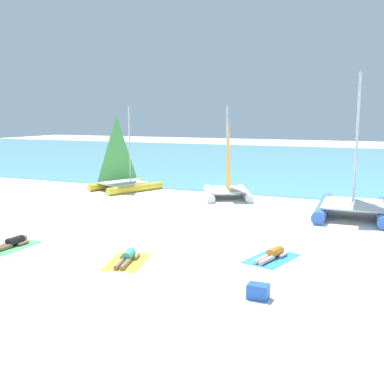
{
  "coord_description": "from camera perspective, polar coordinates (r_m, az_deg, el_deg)",
  "views": [
    {
      "loc": [
        7.57,
        -11.73,
        4.37
      ],
      "look_at": [
        0.0,
        5.72,
        1.2
      ],
      "focal_mm": 43.65,
      "sensor_mm": 36.0,
      "label": 1
    }
  ],
  "objects": [
    {
      "name": "sailboat_yellow",
      "position": [
        27.4,
        -8.36,
        1.71
      ],
      "size": [
        3.63,
        4.34,
        4.84
      ],
      "rotation": [
        0.0,
        0.0,
        -0.4
      ],
      "color": "yellow",
      "rests_on": "ground"
    },
    {
      "name": "sunbather_left",
      "position": [
        16.8,
        -21.13,
        -5.8
      ],
      "size": [
        0.55,
        1.56,
        0.3
      ],
      "rotation": [
        0.0,
        0.0,
        -0.02
      ],
      "color": "black",
      "rests_on": "towel_left"
    },
    {
      "name": "sailboat_blue",
      "position": [
        21.18,
        19.1,
        -0.45
      ],
      "size": [
        3.22,
        4.85,
        6.15
      ],
      "rotation": [
        0.0,
        0.0,
        0.05
      ],
      "color": "blue",
      "rests_on": "ground"
    },
    {
      "name": "towel_left",
      "position": [
        16.79,
        -21.27,
        -6.27
      ],
      "size": [
        1.14,
        1.93,
        0.01
      ],
      "primitive_type": "cube",
      "rotation": [
        0.0,
        0.0,
        -0.02
      ],
      "color": "#4CB266",
      "rests_on": "ground"
    },
    {
      "name": "sailboat_white",
      "position": [
        24.82,
        4.33,
        0.97
      ],
      "size": [
        3.67,
        4.33,
        4.8
      ],
      "rotation": [
        0.0,
        0.0,
        0.43
      ],
      "color": "white",
      "rests_on": "ground"
    },
    {
      "name": "cooler_box",
      "position": [
        11.53,
        8.08,
        -11.94
      ],
      "size": [
        0.5,
        0.36,
        0.36
      ],
      "primitive_type": "cube",
      "color": "blue",
      "rests_on": "ground"
    },
    {
      "name": "towel_right",
      "position": [
        14.65,
        9.68,
        -8.01
      ],
      "size": [
        1.54,
        2.11,
        0.01
      ],
      "primitive_type": "cube",
      "rotation": [
        0.0,
        0.0,
        -0.25
      ],
      "color": "#338CD8",
      "rests_on": "ground"
    },
    {
      "name": "ground_plane",
      "position": [
        23.42,
        4.18,
        -1.32
      ],
      "size": [
        120.0,
        120.0,
        0.0
      ],
      "primitive_type": "plane",
      "color": "white"
    },
    {
      "name": "sunbather_middle",
      "position": [
        14.3,
        -7.91,
        -7.86
      ],
      "size": [
        0.79,
        1.55,
        0.3
      ],
      "rotation": [
        0.0,
        0.0,
        0.27
      ],
      "color": "#3FB28C",
      "rests_on": "towel_middle"
    },
    {
      "name": "sunbather_right",
      "position": [
        14.67,
        9.82,
        -7.48
      ],
      "size": [
        0.77,
        1.55,
        0.3
      ],
      "rotation": [
        0.0,
        0.0,
        -0.25
      ],
      "color": "orange",
      "rests_on": "towel_right"
    },
    {
      "name": "towel_middle",
      "position": [
        14.28,
        -7.97,
        -8.42
      ],
      "size": [
        1.56,
        2.12,
        0.01
      ],
      "primitive_type": "cube",
      "rotation": [
        0.0,
        0.0,
        0.27
      ],
      "color": "yellow",
      "rests_on": "ground"
    },
    {
      "name": "ocean_water",
      "position": [
        45.28,
        13.76,
        3.68
      ],
      "size": [
        120.0,
        40.0,
        0.05
      ],
      "primitive_type": "cube",
      "color": "#5BB2C1",
      "rests_on": "ground"
    }
  ]
}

